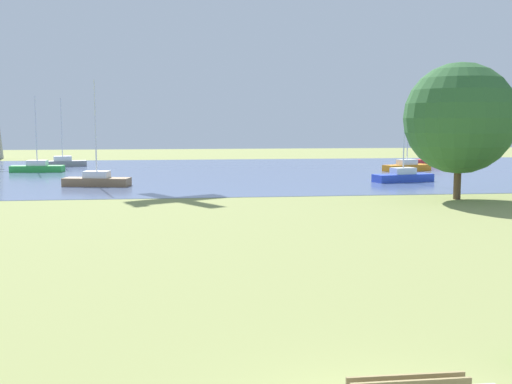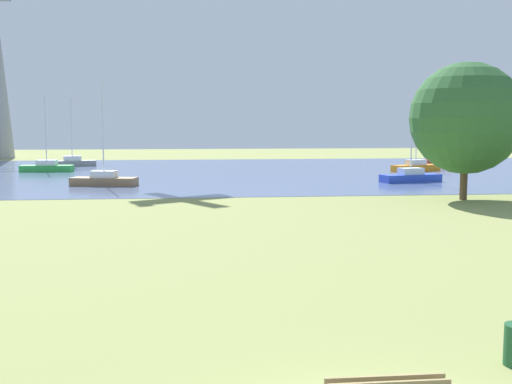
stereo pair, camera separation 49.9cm
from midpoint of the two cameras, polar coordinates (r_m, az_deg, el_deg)
The scene contains 9 objects.
ground_plane at distance 30.81m, azimuth -0.20°, elevation -2.29°, with size 160.00×160.00×0.00m, color #8C9351.
water_surface at distance 58.57m, azimuth -2.91°, elevation 1.84°, with size 140.00×40.00×0.02m, color slate.
sailboat_brown at distance 47.08m, azimuth -13.46°, elevation 1.12°, with size 5.01×2.48×7.69m.
sailboat_red at distance 71.52m, azimuth 16.80°, elevation 2.77°, with size 5.03×2.78×7.92m.
sailboat_orange at distance 61.48m, azimuth 14.64°, elevation 2.26°, with size 5.02×3.04×5.18m.
sailboat_blue at distance 50.18m, azimuth 14.26°, elevation 1.39°, with size 5.02×2.55×5.80m.
sailboat_green at distance 62.12m, azimuth -18.40°, elevation 2.20°, with size 4.87×1.75×7.10m.
sailboat_gray at distance 68.98m, azimuth -16.27°, elevation 2.65°, with size 5.02×2.57×7.21m.
tree_east_far at distance 39.47m, azimuth 19.04°, elevation 6.40°, with size 6.67×6.67×8.24m.
Camera 2 is at (-2.76, -8.33, 4.65)m, focal length 43.65 mm.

